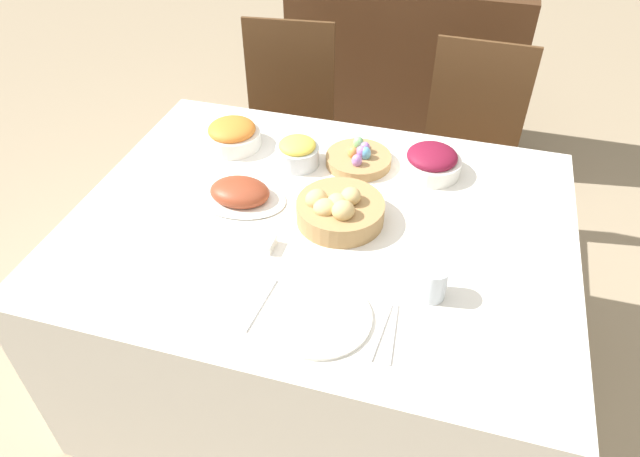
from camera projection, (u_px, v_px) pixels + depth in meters
The scene contains 17 objects.
ground_plane at pixel (320, 368), 2.28m from camera, with size 12.00×12.00×0.00m, color tan.
dining_table at pixel (320, 303), 2.03m from camera, with size 1.54×1.19×0.77m.
chair_far_right at pixel (468, 153), 2.54m from camera, with size 0.43×0.43×0.98m.
chair_far_left at pixel (286, 126), 2.72m from camera, with size 0.47×0.47×0.98m.
sideboard at pixel (404, 68), 3.26m from camera, with size 1.27×0.44×0.97m.
bread_basket at pixel (339, 210), 1.74m from camera, with size 0.27×0.27×0.11m.
egg_basket at pixel (359, 158), 1.99m from camera, with size 0.23×0.23×0.08m.
ham_platter at pixel (240, 193), 1.84m from camera, with size 0.30×0.21×0.07m.
carrot_bowl at pixel (232, 135), 2.07m from camera, with size 0.20×0.20×0.10m.
beet_salad_bowl at pixel (431, 162), 1.94m from camera, with size 0.20×0.20×0.10m.
pineapple_bowl at pixel (297, 152), 1.98m from camera, with size 0.15×0.15×0.10m.
dinner_plate at pixel (319, 317), 1.47m from camera, with size 0.27×0.27×0.01m.
fork at pixel (261, 305), 1.50m from camera, with size 0.03×0.19×0.00m.
knife at pixel (381, 331), 1.44m from camera, with size 0.03×0.19×0.00m.
spoon at pixel (393, 334), 1.43m from camera, with size 0.03×0.19×0.00m.
drinking_cup at pixel (432, 282), 1.50m from camera, with size 0.08×0.08×0.10m.
butter_dish at pixel (257, 242), 1.67m from camera, with size 0.10×0.06×0.03m.
Camera 1 is at (0.37, -1.32, 1.91)m, focal length 32.00 mm.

